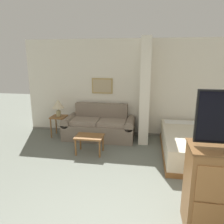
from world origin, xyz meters
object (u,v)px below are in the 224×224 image
at_px(couch, 100,126).
at_px(coffee_table, 89,138).
at_px(table_lamp, 58,105).
at_px(bed, 206,145).
at_px(backpack, 222,131).

distance_m(couch, coffee_table, 1.00).
relative_size(couch, table_lamp, 4.07).
height_order(couch, bed, couch).
height_order(table_lamp, bed, table_lamp).
relative_size(coffee_table, table_lamp, 1.36).
height_order(table_lamp, backpack, table_lamp).
xyz_separation_m(table_lamp, bed, (3.68, -0.64, -0.63)).
bearing_deg(backpack, coffee_table, 177.21).
bearing_deg(backpack, bed, 107.83).
relative_size(coffee_table, backpack, 1.47).
xyz_separation_m(coffee_table, bed, (2.57, 0.30, -0.10)).
bearing_deg(backpack, couch, 157.26).
bearing_deg(couch, coffee_table, -90.33).
height_order(coffee_table, table_lamp, table_lamp).
distance_m(coffee_table, bed, 2.59).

